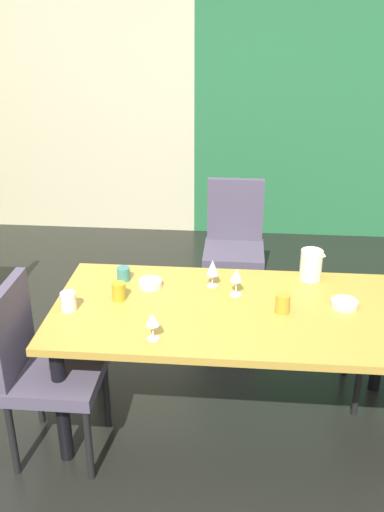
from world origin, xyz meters
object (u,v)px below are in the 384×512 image
cup_left (124,274)px  pitcher_corner (311,265)px  chair_head_far (234,239)px  cup_rear (283,304)px  cup_west (119,291)px  serving_bowl_north (150,283)px  wine_glass_near_window (236,276)px  wine_glass_near_shelf (213,268)px  serving_bowl_right (344,304)px  chair_left_near (40,363)px  wine_glass_south (153,320)px  dining_table (237,321)px  cup_front (69,301)px

cup_left → pitcher_corner: 1.06m
chair_head_far → cup_left: (-0.61, -1.09, 0.22)m
cup_rear → cup_west: cup_rear is taller
serving_bowl_north → cup_west: 0.21m
wine_glass_near_window → cup_west: 0.63m
wine_glass_near_shelf → pitcher_corner: size_ratio=0.89×
serving_bowl_right → cup_west: (-1.18, -0.02, 0.03)m
cup_west → serving_bowl_right: bearing=1.1°
cup_west → pitcher_corner: (1.03, 0.33, 0.04)m
chair_head_far → cup_rear: (0.26, -1.38, 0.23)m
chair_left_near → wine_glass_near_shelf: (0.82, 0.54, 0.30)m
chair_left_near → wine_glass_near_window: chair_left_near is taller
wine_glass_south → serving_bowl_north: 0.54m
wine_glass_near_window → cup_west: size_ratio=1.65×
pitcher_corner → cup_west: bearing=-162.2°
cup_left → cup_rear: (0.87, -0.29, 0.01)m
cup_rear → cup_left: bearing=161.7°
chair_left_near → chair_head_far: bearing=150.7°
dining_table → cup_front: 0.87m
cup_west → chair_head_far: bearing=65.8°
wine_glass_south → cup_left: size_ratio=1.81×
dining_table → wine_glass_near_shelf: (-0.14, 0.24, 0.19)m
wine_glass_near_shelf → cup_front: size_ratio=1.60×
dining_table → wine_glass_near_shelf: size_ratio=12.06×
chair_left_near → wine_glass_south: 0.64m
cup_rear → cup_west: 0.86m
wine_glass_near_window → cup_rear: wine_glass_near_window is taller
chair_head_far → cup_front: chair_head_far is taller
cup_left → cup_rear: cup_rear is taller
chair_head_far → serving_bowl_north: size_ratio=7.44×
wine_glass_near_window → serving_bowl_north: (-0.47, 0.06, -0.09)m
wine_glass_near_shelf → cup_west: bearing=-158.0°
cup_front → dining_table: bearing=6.2°
chair_head_far → wine_glass_south: chair_head_far is taller
serving_bowl_north → cup_rear: bearing=-17.1°
cup_west → serving_bowl_north: bearing=47.6°
chair_head_far → serving_bowl_north: (-0.45, -1.16, 0.20)m
serving_bowl_north → cup_west: size_ratio=1.37×
cup_west → chair_left_near: bearing=-134.7°
chair_left_near → serving_bowl_right: chair_left_near is taller
pitcher_corner → serving_bowl_right: bearing=-65.0°
cup_left → pitcher_corner: (1.05, 0.11, 0.05)m
dining_table → serving_bowl_right: 0.56m
chair_head_far → wine_glass_near_shelf: chair_head_far is taller
wine_glass_near_shelf → cup_front: wine_glass_near_shelf is taller
wine_glass_south → serving_bowl_north: wine_glass_south is taller
serving_bowl_right → cup_left: size_ratio=1.84×
wine_glass_south → cup_front: wine_glass_south is taller
chair_head_far → wine_glass_near_shelf: bearing=84.6°
chair_left_near → chair_head_far: size_ratio=0.98×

